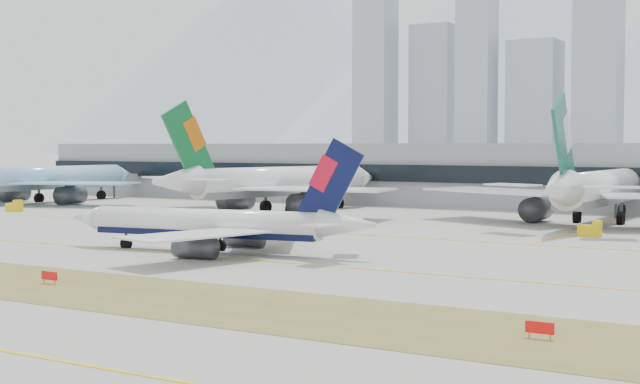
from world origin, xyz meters
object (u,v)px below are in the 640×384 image
Objects in this scene: widebody_korean at (45,180)px; widebody_cathay at (598,190)px; taxiing_airliner at (216,225)px; terminal at (534,174)px; widebody_eva at (274,184)px.

widebody_cathay reaches higher than widebody_korean.
terminal is (7.68, 116.05, 3.73)m from taxiing_airliner.
taxiing_airliner is 118.61m from widebody_korean.
terminal is at bearing 30.29° from widebody_cathay.
terminal is at bearing -101.97° from taxiing_airliner.
taxiing_airliner is 0.72× the size of widebody_eva.
terminal is (40.30, 52.85, 1.23)m from widebody_eva.
terminal is at bearing -24.17° from widebody_eva.
taxiing_airliner is 0.71× the size of widebody_cathay.
widebody_eva is at bearing -70.89° from taxiing_airliner.
widebody_cathay is at bearing -70.04° from widebody_eva.
widebody_eva is (-32.62, 63.20, 2.49)m from taxiing_airliner.
widebody_cathay is (66.20, 7.91, -0.05)m from widebody_eva.
widebody_cathay is 0.23× the size of terminal.
widebody_cathay is at bearing -123.47° from taxiing_airliner.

